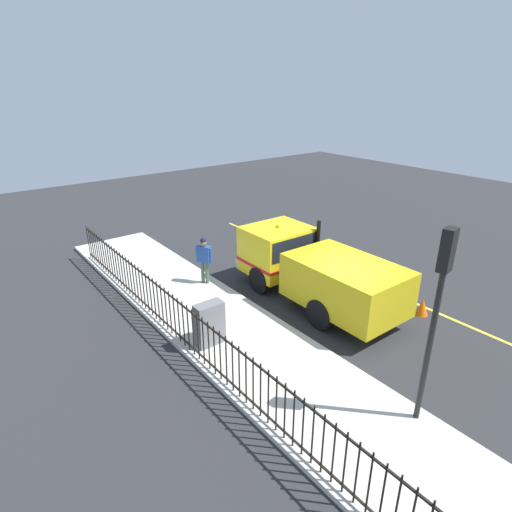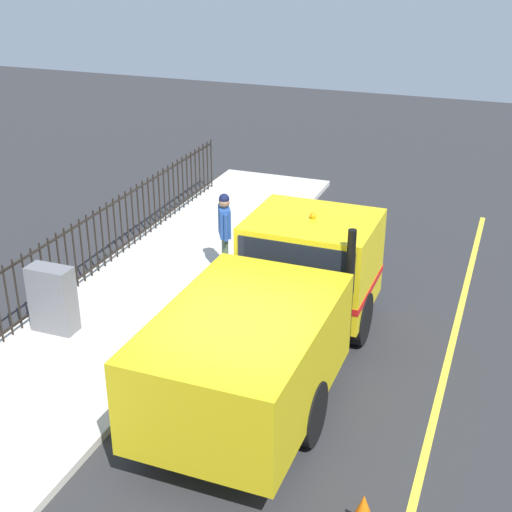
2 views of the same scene
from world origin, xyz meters
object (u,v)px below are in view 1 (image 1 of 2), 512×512
(traffic_light_near, at_px, (440,292))
(utility_cabinet, at_px, (210,324))
(traffic_cone, at_px, (422,307))
(worker_standing, at_px, (204,256))
(work_truck, at_px, (309,266))

(traffic_light_near, xyz_separation_m, utility_cabinet, (2.05, -5.17, -2.45))
(traffic_cone, bearing_deg, utility_cabinet, -22.81)
(utility_cabinet, bearing_deg, traffic_light_near, 111.66)
(traffic_light_near, bearing_deg, utility_cabinet, 102.77)
(worker_standing, height_order, traffic_light_near, traffic_light_near)
(work_truck, relative_size, utility_cabinet, 4.98)
(traffic_light_near, relative_size, utility_cabinet, 3.48)
(work_truck, bearing_deg, worker_standing, 127.69)
(traffic_light_near, height_order, traffic_cone, traffic_light_near)
(traffic_cone, bearing_deg, traffic_light_near, 30.59)
(worker_standing, relative_size, traffic_cone, 3.08)
(utility_cabinet, bearing_deg, work_truck, -174.76)
(traffic_light_near, bearing_deg, worker_standing, 82.01)
(work_truck, height_order, utility_cabinet, work_truck)
(work_truck, bearing_deg, utility_cabinet, -174.08)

